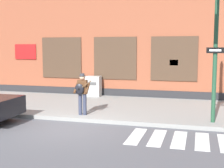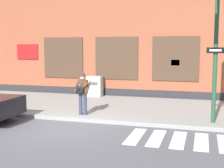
{
  "view_description": "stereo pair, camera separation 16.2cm",
  "coord_description": "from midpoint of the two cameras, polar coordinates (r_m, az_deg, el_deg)",
  "views": [
    {
      "loc": [
        4.53,
        -10.06,
        2.85
      ],
      "look_at": [
        1.36,
        1.18,
        1.48
      ],
      "focal_mm": 50.0,
      "sensor_mm": 36.0,
      "label": 1
    },
    {
      "loc": [
        4.68,
        -10.01,
        2.85
      ],
      "look_at": [
        1.36,
        1.18,
        1.48
      ],
      "focal_mm": 50.0,
      "sensor_mm": 36.0,
      "label": 2
    }
  ],
  "objects": [
    {
      "name": "ground_plane",
      "position": [
        11.41,
        -7.95,
        -7.85
      ],
      "size": [
        160.0,
        160.0,
        0.0
      ],
      "primitive_type": "plane",
      "color": "#56565B"
    },
    {
      "name": "building_backdrop",
      "position": [
        19.31,
        2.72,
        10.76
      ],
      "size": [
        28.0,
        4.06,
        8.46
      ],
      "color": "brown",
      "rests_on": "ground"
    },
    {
      "name": "utility_box",
      "position": [
        17.37,
        -2.87,
        -0.38
      ],
      "size": [
        0.82,
        0.56,
        1.12
      ],
      "color": "#ADADA8",
      "rests_on": "sidewalk"
    },
    {
      "name": "sidewalk",
      "position": [
        14.82,
        -1.89,
        -4.1
      ],
      "size": [
        28.0,
        5.79,
        0.15
      ],
      "color": "gray",
      "rests_on": "ground"
    },
    {
      "name": "traffic_light",
      "position": [
        10.64,
        18.77,
        12.29
      ],
      "size": [
        0.68,
        3.0,
        5.53
      ],
      "color": "#234C33",
      "rests_on": "sidewalk"
    },
    {
      "name": "crosswalk",
      "position": [
        10.04,
        18.47,
        -10.12
      ],
      "size": [
        5.2,
        1.9,
        0.01
      ],
      "color": "silver",
      "rests_on": "ground"
    },
    {
      "name": "busker",
      "position": [
        12.5,
        -5.1,
        -1.36
      ],
      "size": [
        0.74,
        0.57,
        1.67
      ],
      "color": "#33384C",
      "rests_on": "sidewalk"
    }
  ]
}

